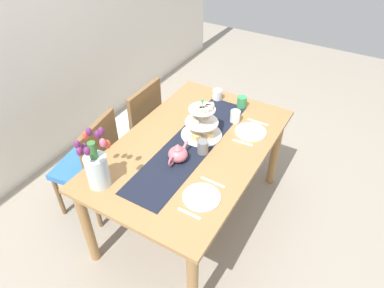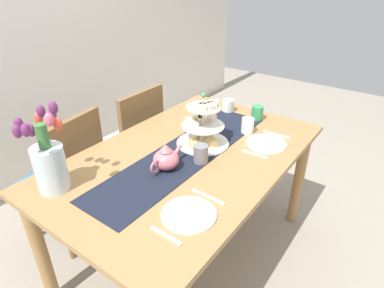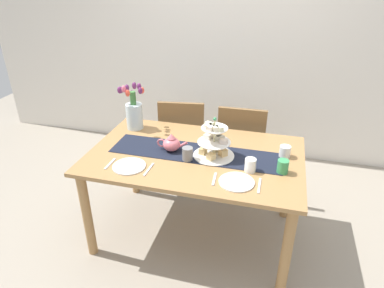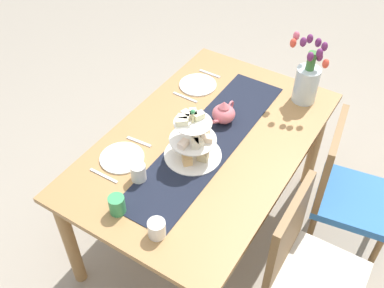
{
  "view_description": "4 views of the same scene",
  "coord_description": "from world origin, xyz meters",
  "px_view_note": "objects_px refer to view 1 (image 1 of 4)",
  "views": [
    {
      "loc": [
        -1.65,
        -0.97,
        2.33
      ],
      "look_at": [
        -0.01,
        -0.01,
        0.78
      ],
      "focal_mm": 32.78,
      "sensor_mm": 36.0,
      "label": 1
    },
    {
      "loc": [
        -1.21,
        -0.91,
        1.65
      ],
      "look_at": [
        0.04,
        0.0,
        0.8
      ],
      "focal_mm": 30.11,
      "sensor_mm": 36.0,
      "label": 2
    },
    {
      "loc": [
        0.55,
        -2.13,
        1.99
      ],
      "look_at": [
        -0.03,
        0.02,
        0.83
      ],
      "focal_mm": 31.89,
      "sensor_mm": 36.0,
      "label": 3
    },
    {
      "loc": [
        1.53,
        0.87,
        2.42
      ],
      "look_at": [
        0.1,
        -0.03,
        0.79
      ],
      "focal_mm": 42.01,
      "sensor_mm": 36.0,
      "label": 4
    }
  ],
  "objects_px": {
    "teapot": "(178,154)",
    "mug_grey": "(203,147)",
    "tulip_vase": "(96,166)",
    "tiered_cake_stand": "(202,123)",
    "cream_jug": "(217,95)",
    "chair_right": "(137,125)",
    "knife_left": "(213,182)",
    "dinner_plate_right": "(251,132)",
    "knife_right": "(258,122)",
    "chair_left": "(92,163)",
    "fork_left": "(189,214)",
    "dinner_plate_left": "(202,197)",
    "fork_right": "(243,143)",
    "dining_table": "(192,156)",
    "mug_orange": "(242,102)",
    "mug_white_text": "(235,116)"
  },
  "relations": [
    {
      "from": "chair_left",
      "to": "mug_grey",
      "type": "height_order",
      "value": "chair_left"
    },
    {
      "from": "chair_left",
      "to": "dinner_plate_left",
      "type": "bearing_deg",
      "value": -94.79
    },
    {
      "from": "cream_jug",
      "to": "mug_grey",
      "type": "relative_size",
      "value": 0.89
    },
    {
      "from": "tulip_vase",
      "to": "fork_right",
      "type": "xyz_separation_m",
      "value": [
        0.82,
        -0.6,
        -0.15
      ]
    },
    {
      "from": "mug_grey",
      "to": "fork_left",
      "type": "bearing_deg",
      "value": -159.1
    },
    {
      "from": "cream_jug",
      "to": "mug_white_text",
      "type": "bearing_deg",
      "value": -129.57
    },
    {
      "from": "tulip_vase",
      "to": "mug_grey",
      "type": "distance_m",
      "value": 0.72
    },
    {
      "from": "knife_right",
      "to": "teapot",
      "type": "bearing_deg",
      "value": 156.31
    },
    {
      "from": "tiered_cake_stand",
      "to": "cream_jug",
      "type": "distance_m",
      "value": 0.52
    },
    {
      "from": "cream_jug",
      "to": "tiered_cake_stand",
      "type": "bearing_deg",
      "value": -165.83
    },
    {
      "from": "dining_table",
      "to": "fork_right",
      "type": "relative_size",
      "value": 10.45
    },
    {
      "from": "teapot",
      "to": "mug_grey",
      "type": "distance_m",
      "value": 0.19
    },
    {
      "from": "tiered_cake_stand",
      "to": "mug_orange",
      "type": "relative_size",
      "value": 3.2
    },
    {
      "from": "chair_right",
      "to": "knife_left",
      "type": "bearing_deg",
      "value": -116.75
    },
    {
      "from": "dinner_plate_right",
      "to": "knife_right",
      "type": "relative_size",
      "value": 1.35
    },
    {
      "from": "chair_right",
      "to": "fork_left",
      "type": "xyz_separation_m",
      "value": [
        -0.8,
        -1.02,
        0.26
      ]
    },
    {
      "from": "tulip_vase",
      "to": "mug_white_text",
      "type": "height_order",
      "value": "tulip_vase"
    },
    {
      "from": "dining_table",
      "to": "chair_right",
      "type": "distance_m",
      "value": 0.78
    },
    {
      "from": "knife_left",
      "to": "mug_white_text",
      "type": "relative_size",
      "value": 1.79
    },
    {
      "from": "cream_jug",
      "to": "mug_white_text",
      "type": "xyz_separation_m",
      "value": [
        -0.22,
        -0.27,
        0.01
      ]
    },
    {
      "from": "tiered_cake_stand",
      "to": "knife_right",
      "type": "height_order",
      "value": "tiered_cake_stand"
    },
    {
      "from": "teapot",
      "to": "mug_grey",
      "type": "xyz_separation_m",
      "value": [
        0.15,
        -0.1,
        -0.01
      ]
    },
    {
      "from": "tulip_vase",
      "to": "knife_left",
      "type": "bearing_deg",
      "value": -59.07
    },
    {
      "from": "fork_right",
      "to": "fork_left",
      "type": "bearing_deg",
      "value": 180.0
    },
    {
      "from": "knife_left",
      "to": "mug_white_text",
      "type": "bearing_deg",
      "value": 13.46
    },
    {
      "from": "tiered_cake_stand",
      "to": "dinner_plate_left",
      "type": "distance_m",
      "value": 0.62
    },
    {
      "from": "chair_left",
      "to": "knife_right",
      "type": "distance_m",
      "value": 1.32
    },
    {
      "from": "tiered_cake_stand",
      "to": "knife_right",
      "type": "bearing_deg",
      "value": -39.98
    },
    {
      "from": "dinner_plate_right",
      "to": "fork_right",
      "type": "distance_m",
      "value": 0.15
    },
    {
      "from": "knife_left",
      "to": "mug_orange",
      "type": "distance_m",
      "value": 0.9
    },
    {
      "from": "chair_left",
      "to": "teapot",
      "type": "bearing_deg",
      "value": -80.08
    },
    {
      "from": "tiered_cake_stand",
      "to": "mug_orange",
      "type": "xyz_separation_m",
      "value": [
        0.49,
        -0.1,
        -0.06
      ]
    },
    {
      "from": "chair_right",
      "to": "fork_left",
      "type": "height_order",
      "value": "chair_right"
    },
    {
      "from": "chair_left",
      "to": "dinner_plate_left",
      "type": "xyz_separation_m",
      "value": [
        -0.09,
        -1.02,
        0.26
      ]
    },
    {
      "from": "chair_right",
      "to": "tulip_vase",
      "type": "relative_size",
      "value": 2.15
    },
    {
      "from": "knife_right",
      "to": "mug_orange",
      "type": "relative_size",
      "value": 1.79
    },
    {
      "from": "chair_right",
      "to": "teapot",
      "type": "relative_size",
      "value": 3.82
    },
    {
      "from": "teapot",
      "to": "fork_right",
      "type": "height_order",
      "value": "teapot"
    },
    {
      "from": "tulip_vase",
      "to": "mug_grey",
      "type": "relative_size",
      "value": 4.47
    },
    {
      "from": "knife_right",
      "to": "fork_right",
      "type": "bearing_deg",
      "value": 180.0
    },
    {
      "from": "knife_right",
      "to": "mug_grey",
      "type": "height_order",
      "value": "mug_grey"
    },
    {
      "from": "dining_table",
      "to": "cream_jug",
      "type": "relative_size",
      "value": 18.44
    },
    {
      "from": "chair_right",
      "to": "dinner_plate_right",
      "type": "distance_m",
      "value": 1.05
    },
    {
      "from": "fork_left",
      "to": "knife_left",
      "type": "relative_size",
      "value": 0.88
    },
    {
      "from": "cream_jug",
      "to": "fork_right",
      "type": "xyz_separation_m",
      "value": [
        -0.43,
        -0.43,
        -0.04
      ]
    },
    {
      "from": "tiered_cake_stand",
      "to": "tulip_vase",
      "type": "bearing_deg",
      "value": 158.05
    },
    {
      "from": "dining_table",
      "to": "mug_orange",
      "type": "height_order",
      "value": "mug_orange"
    },
    {
      "from": "tulip_vase",
      "to": "knife_right",
      "type": "distance_m",
      "value": 1.27
    },
    {
      "from": "mug_grey",
      "to": "mug_orange",
      "type": "xyz_separation_m",
      "value": [
        0.66,
        0.0,
        -0.0
      ]
    },
    {
      "from": "dinner_plate_left",
      "to": "knife_right",
      "type": "relative_size",
      "value": 1.35
    }
  ]
}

